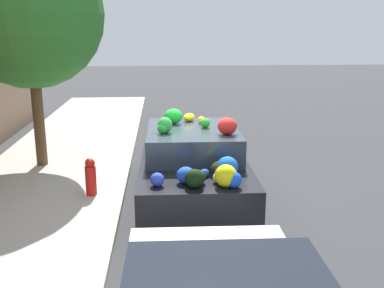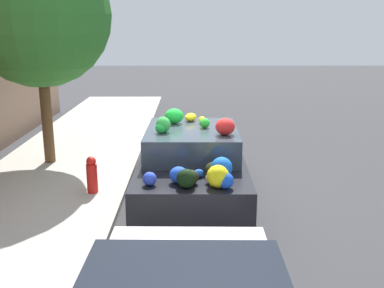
{
  "view_description": "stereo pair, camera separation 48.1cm",
  "coord_description": "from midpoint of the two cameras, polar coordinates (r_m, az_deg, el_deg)",
  "views": [
    {
      "loc": [
        -7.9,
        0.37,
        3.14
      ],
      "look_at": [
        0.0,
        -0.17,
        1.07
      ],
      "focal_mm": 42.0,
      "sensor_mm": 36.0,
      "label": 1
    },
    {
      "loc": [
        -7.92,
        -0.11,
        3.14
      ],
      "look_at": [
        0.0,
        -0.17,
        1.07
      ],
      "focal_mm": 42.0,
      "sensor_mm": 36.0,
      "label": 2
    }
  ],
  "objects": [
    {
      "name": "ground_plane",
      "position": [
        8.51,
        0.45,
        -7.01
      ],
      "size": [
        60.0,
        60.0,
        0.0
      ],
      "primitive_type": "plane",
      "color": "#38383A"
    },
    {
      "name": "sidewalk_curb",
      "position": [
        8.87,
        -17.38,
        -6.37
      ],
      "size": [
        24.0,
        3.2,
        0.12
      ],
      "color": "#B2ADA3",
      "rests_on": "ground"
    },
    {
      "name": "street_tree",
      "position": [
        10.39,
        -17.66,
        15.39
      ],
      "size": [
        3.12,
        3.12,
        4.84
      ],
      "color": "brown",
      "rests_on": "sidewalk_curb"
    },
    {
      "name": "fire_hydrant",
      "position": [
        8.53,
        -11.03,
        -3.88
      ],
      "size": [
        0.2,
        0.2,
        0.7
      ],
      "color": "red",
      "rests_on": "sidewalk_curb"
    },
    {
      "name": "art_car",
      "position": [
        8.21,
        1.71,
        -2.28
      ],
      "size": [
        4.37,
        1.89,
        1.68
      ],
      "rotation": [
        0.0,
        0.0,
        -0.01
      ],
      "color": "black",
      "rests_on": "ground"
    }
  ]
}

